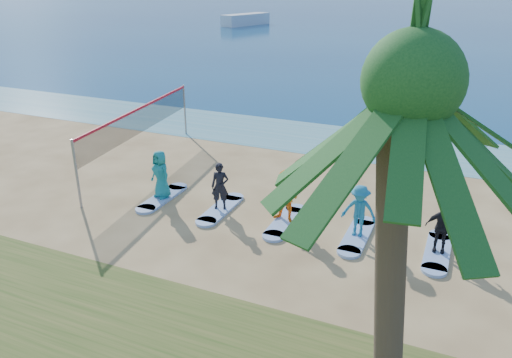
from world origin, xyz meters
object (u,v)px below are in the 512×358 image
at_px(paddleboard, 434,127).
at_px(surfboard_0, 162,198).
at_px(surfboard_1, 221,209).
at_px(surfboard_2, 285,222).
at_px(volleyball_net, 140,121).
at_px(student_1, 220,186).
at_px(surfboard_4, 437,252).
at_px(boat_offshore_a, 246,25).
at_px(student_3, 359,211).
at_px(paddleboarder, 436,110).
at_px(student_4, 441,228).
at_px(palm_tree, 412,85).
at_px(surfboard_3, 357,236).
at_px(student_0, 161,174).
at_px(student_2, 286,196).

height_order(paddleboard, surfboard_0, paddleboard).
distance_m(surfboard_1, surfboard_2, 2.38).
relative_size(volleyball_net, paddleboard, 3.01).
relative_size(student_1, surfboard_4, 0.75).
bearing_deg(surfboard_4, paddleboard, 95.81).
bearing_deg(boat_offshore_a, surfboard_4, -42.37).
distance_m(surfboard_2, student_3, 2.54).
relative_size(paddleboarder, student_4, 1.13).
distance_m(palm_tree, surfboard_3, 8.91).
distance_m(paddleboarder, surfboard_4, 13.47).
xyz_separation_m(paddleboard, boat_offshore_a, (-32.38, 46.56, -0.06)).
distance_m(paddleboard, surfboard_0, 15.66).
height_order(student_0, surfboard_2, student_0).
height_order(student_0, student_4, student_0).
bearing_deg(student_3, student_4, -1.41).
bearing_deg(student_2, paddleboarder, 83.04).
xyz_separation_m(student_0, surfboard_1, (2.38, 0.00, -0.92)).
xyz_separation_m(surfboard_2, student_2, (0.00, 0.00, 0.92)).
relative_size(volleyball_net, student_2, 5.16).
bearing_deg(surfboard_3, paddleboard, 85.64).
relative_size(boat_offshore_a, surfboard_2, 3.95).
bearing_deg(student_2, student_1, -172.70).
relative_size(surfboard_2, student_2, 1.26).
bearing_deg(surfboard_1, paddleboard, 66.63).
bearing_deg(surfboard_0, student_4, 0.00).
distance_m(surfboard_2, student_4, 4.83).
height_order(paddleboarder, student_0, paddleboarder).
height_order(surfboard_1, surfboard_4, same).
xyz_separation_m(volleyball_net, surfboard_1, (5.14, -2.72, -1.86)).
height_order(paddleboard, surfboard_4, paddleboard).
distance_m(student_1, surfboard_2, 2.53).
distance_m(paddleboard, surfboard_2, 13.80).
bearing_deg(student_3, surfboard_2, 178.59).
bearing_deg(surfboard_1, student_0, 180.00).
height_order(student_2, student_4, student_2).
distance_m(paddleboarder, surfboard_1, 14.60).
bearing_deg(surfboard_2, surfboard_4, 0.00).
relative_size(paddleboard, boat_offshore_a, 0.35).
distance_m(paddleboard, surfboard_3, 13.41).
bearing_deg(surfboard_1, volleyball_net, 152.13).
distance_m(student_0, surfboard_1, 2.55).
distance_m(volleyball_net, paddleboarder, 15.28).
height_order(paddleboarder, student_2, paddleboarder).
xyz_separation_m(student_2, surfboard_3, (2.38, 0.00, -0.92)).
xyz_separation_m(volleyball_net, student_2, (7.52, -2.72, -0.94)).
bearing_deg(volleyball_net, student_0, -44.55).
relative_size(palm_tree, student_4, 4.85).
distance_m(surfboard_2, surfboard_3, 2.38).
xyz_separation_m(paddleboard, surfboard_1, (-5.78, -13.37, -0.01)).
distance_m(palm_tree, surfboard_0, 12.48).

